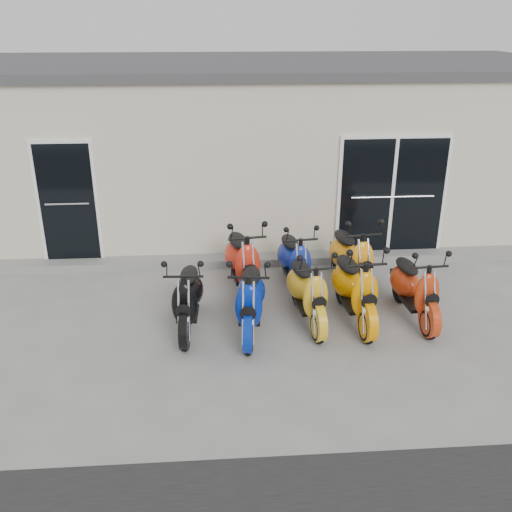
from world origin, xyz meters
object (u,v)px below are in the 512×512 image
object	(u,v)px
scooter_front_red	(416,281)
scooter_back_red	(242,253)
scooter_front_black	(187,290)
scooter_front_orange_a	(308,283)
scooter_front_blue	(250,291)
scooter_front_orange_b	(355,280)
scooter_back_yellow	(352,250)
scooter_back_blue	(295,253)

from	to	relation	value
scooter_front_red	scooter_back_red	size ratio (longest dim) A/B	0.91
scooter_front_black	scooter_front_orange_a	size ratio (longest dim) A/B	0.98
scooter_front_orange_a	scooter_front_black	bearing A→B (deg)	175.89
scooter_front_black	scooter_front_blue	bearing A→B (deg)	-6.74
scooter_front_orange_b	scooter_back_yellow	bearing A→B (deg)	74.99
scooter_front_orange_b	scooter_back_blue	world-z (taller)	scooter_front_orange_b
scooter_front_orange_a	scooter_back_red	xyz separation A→B (m)	(-0.90, 1.07, 0.05)
scooter_back_blue	scooter_back_yellow	xyz separation A→B (m)	(0.94, -0.08, 0.06)
scooter_front_blue	scooter_back_red	bearing A→B (deg)	98.12
scooter_front_orange_a	scooter_back_blue	world-z (taller)	scooter_front_orange_a
scooter_front_orange_a	scooter_back_yellow	bearing A→B (deg)	43.63
scooter_front_orange_a	scooter_back_yellow	distance (m)	1.41
scooter_back_red	scooter_back_yellow	size ratio (longest dim) A/B	1.01
scooter_front_orange_b	scooter_back_yellow	distance (m)	1.11
scooter_front_orange_b	scooter_back_red	distance (m)	1.93
scooter_front_black	scooter_front_blue	distance (m)	0.90
scooter_front_black	scooter_front_red	bearing A→B (deg)	3.87
scooter_front_black	scooter_back_yellow	size ratio (longest dim) A/B	0.92
scooter_front_blue	scooter_back_red	world-z (taller)	scooter_back_red
scooter_front_orange_a	scooter_front_orange_b	size ratio (longest dim) A/B	0.94
scooter_front_black	scooter_front_orange_a	xyz separation A→B (m)	(1.75, 0.07, 0.01)
scooter_back_red	scooter_back_blue	distance (m)	0.87
scooter_front_blue	scooter_front_orange_a	bearing A→B (deg)	20.63
scooter_front_black	scooter_front_red	distance (m)	3.35
scooter_front_black	scooter_back_yellow	world-z (taller)	scooter_back_yellow
scooter_front_red	scooter_back_yellow	bearing A→B (deg)	119.22
scooter_front_black	scooter_back_red	distance (m)	1.42
scooter_back_yellow	scooter_front_orange_b	bearing A→B (deg)	-107.58
scooter_front_blue	scooter_front_orange_b	size ratio (longest dim) A/B	0.96
scooter_front_orange_a	scooter_back_yellow	world-z (taller)	scooter_back_yellow
scooter_front_orange_a	scooter_back_yellow	size ratio (longest dim) A/B	0.93
scooter_front_blue	scooter_back_blue	size ratio (longest dim) A/B	1.03
scooter_front_blue	scooter_back_red	distance (m)	1.29
scooter_front_blue	scooter_back_yellow	world-z (taller)	scooter_back_yellow
scooter_front_blue	scooter_front_orange_b	distance (m)	1.57
scooter_front_blue	scooter_front_red	size ratio (longest dim) A/B	1.03
scooter_front_blue	scooter_front_red	bearing A→B (deg)	11.06
scooter_front_black	scooter_back_red	world-z (taller)	scooter_back_red
scooter_back_red	scooter_front_orange_a	bearing A→B (deg)	-57.88
scooter_front_red	scooter_front_orange_b	bearing A→B (deg)	176.65
scooter_front_black	scooter_back_red	bearing A→B (deg)	56.26
scooter_front_blue	scooter_front_red	world-z (taller)	scooter_front_blue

